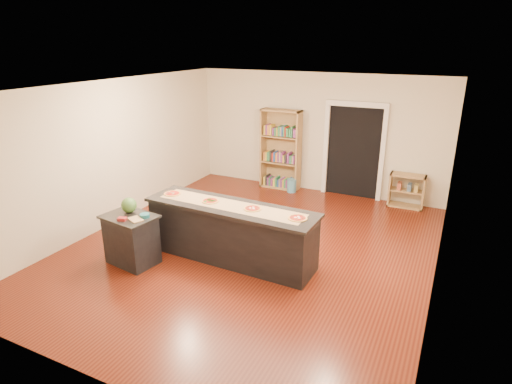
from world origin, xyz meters
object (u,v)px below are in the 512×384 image
at_px(kitchen_island, 231,233).
at_px(low_shelf, 407,191).
at_px(bookshelf, 281,150).
at_px(waste_bin, 292,186).
at_px(side_counter, 132,239).
at_px(watermelon, 129,205).

distance_m(kitchen_island, low_shelf, 4.42).
bearing_deg(bookshelf, low_shelf, 0.24).
bearing_deg(bookshelf, waste_bin, -25.44).
distance_m(kitchen_island, side_counter, 1.62).
xyz_separation_m(side_counter, watermelon, (-0.09, 0.12, 0.54)).
xyz_separation_m(side_counter, low_shelf, (3.70, 4.58, -0.05)).
distance_m(low_shelf, watermelon, 5.88).
bearing_deg(low_shelf, watermelon, -130.38).
distance_m(side_counter, watermelon, 0.56).
distance_m(bookshelf, low_shelf, 3.05).
bearing_deg(waste_bin, side_counter, -103.97).
xyz_separation_m(bookshelf, watermelon, (-0.80, -4.45, -0.01)).
relative_size(bookshelf, watermelon, 7.72).
height_order(kitchen_island, waste_bin, kitchen_island).
bearing_deg(side_counter, low_shelf, 59.70).
xyz_separation_m(kitchen_island, side_counter, (-1.41, -0.81, -0.06)).
xyz_separation_m(low_shelf, waste_bin, (-2.61, -0.20, -0.21)).
height_order(bookshelf, waste_bin, bookshelf).
bearing_deg(watermelon, low_shelf, 49.62).
xyz_separation_m(side_counter, bookshelf, (0.71, 4.57, 0.55)).
height_order(kitchen_island, side_counter, kitchen_island).
height_order(kitchen_island, bookshelf, bookshelf).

